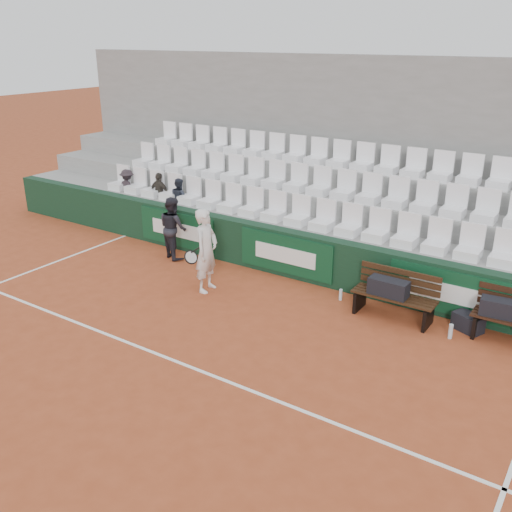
# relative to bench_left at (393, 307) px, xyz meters

# --- Properties ---
(ground) EXTENTS (80.00, 80.00, 0.00)m
(ground) POSITION_rel_bench_left_xyz_m (-2.38, -3.32, -0.23)
(ground) COLOR #9F4424
(ground) RESTS_ON ground
(court_baseline) EXTENTS (18.00, 0.06, 0.01)m
(court_baseline) POSITION_rel_bench_left_xyz_m (-2.38, -3.32, -0.22)
(court_baseline) COLOR white
(court_baseline) RESTS_ON ground
(back_barrier) EXTENTS (18.00, 0.34, 1.00)m
(back_barrier) POSITION_rel_bench_left_xyz_m (-2.31, 0.67, 0.28)
(back_barrier) COLOR #10321E
(back_barrier) RESTS_ON ground
(grandstand_tier_front) EXTENTS (18.00, 0.95, 1.00)m
(grandstand_tier_front) POSITION_rel_bench_left_xyz_m (-2.38, 1.30, 0.28)
(grandstand_tier_front) COLOR gray
(grandstand_tier_front) RESTS_ON ground
(grandstand_tier_mid) EXTENTS (18.00, 0.95, 1.45)m
(grandstand_tier_mid) POSITION_rel_bench_left_xyz_m (-2.38, 2.25, 0.50)
(grandstand_tier_mid) COLOR gray
(grandstand_tier_mid) RESTS_ON ground
(grandstand_tier_back) EXTENTS (18.00, 0.95, 1.90)m
(grandstand_tier_back) POSITION_rel_bench_left_xyz_m (-2.38, 3.20, 0.72)
(grandstand_tier_back) COLOR gray
(grandstand_tier_back) RESTS_ON ground
(grandstand_rear_wall) EXTENTS (18.00, 0.30, 4.40)m
(grandstand_rear_wall) POSITION_rel_bench_left_xyz_m (-2.38, 3.83, 1.98)
(grandstand_rear_wall) COLOR gray
(grandstand_rear_wall) RESTS_ON ground
(seat_row_front) EXTENTS (11.90, 0.44, 0.63)m
(seat_row_front) POSITION_rel_bench_left_xyz_m (-2.38, 1.13, 1.09)
(seat_row_front) COLOR white
(seat_row_front) RESTS_ON grandstand_tier_front
(seat_row_mid) EXTENTS (11.90, 0.44, 0.63)m
(seat_row_mid) POSITION_rel_bench_left_xyz_m (-2.38, 2.08, 1.54)
(seat_row_mid) COLOR white
(seat_row_mid) RESTS_ON grandstand_tier_mid
(seat_row_back) EXTENTS (11.90, 0.44, 0.63)m
(seat_row_back) POSITION_rel_bench_left_xyz_m (-2.38, 3.03, 1.99)
(seat_row_back) COLOR white
(seat_row_back) RESTS_ON grandstand_tier_back
(bench_left) EXTENTS (1.50, 0.56, 0.45)m
(bench_left) POSITION_rel_bench_left_xyz_m (0.00, 0.00, 0.00)
(bench_left) COLOR #331D0F
(bench_left) RESTS_ON ground
(sports_bag_left) EXTENTS (0.71, 0.32, 0.30)m
(sports_bag_left) POSITION_rel_bench_left_xyz_m (-0.10, -0.04, 0.38)
(sports_bag_left) COLOR black
(sports_bag_left) RESTS_ON bench_left
(sports_bag_right) EXTENTS (0.65, 0.35, 0.29)m
(sports_bag_right) POSITION_rel_bench_left_xyz_m (1.74, 0.21, 0.37)
(sports_bag_right) COLOR black
(sports_bag_right) RESTS_ON bench_right
(sports_bag_ground) EXTENTS (0.58, 0.48, 0.30)m
(sports_bag_ground) POSITION_rel_bench_left_xyz_m (1.27, 0.28, -0.07)
(sports_bag_ground) COLOR black
(sports_bag_ground) RESTS_ON ground
(water_bottle_near) EXTENTS (0.06, 0.06, 0.23)m
(water_bottle_near) POSITION_rel_bench_left_xyz_m (-1.11, 0.16, -0.11)
(water_bottle_near) COLOR silver
(water_bottle_near) RESTS_ON ground
(water_bottle_far) EXTENTS (0.07, 0.07, 0.26)m
(water_bottle_far) POSITION_rel_bench_left_xyz_m (1.10, -0.17, -0.09)
(water_bottle_far) COLOR #ACBBC3
(water_bottle_far) RESTS_ON ground
(tennis_player) EXTENTS (0.74, 0.67, 1.70)m
(tennis_player) POSITION_rel_bench_left_xyz_m (-3.57, -0.90, 0.62)
(tennis_player) COLOR silver
(tennis_player) RESTS_ON ground
(ball_kid) EXTENTS (0.85, 0.77, 1.43)m
(ball_kid) POSITION_rel_bench_left_xyz_m (-5.33, 0.11, 0.49)
(ball_kid) COLOR black
(ball_kid) RESTS_ON ground
(spectator_a) EXTENTS (0.66, 0.39, 1.01)m
(spectator_a) POSITION_rel_bench_left_xyz_m (-7.82, 1.18, 1.28)
(spectator_a) COLOR black
(spectator_a) RESTS_ON grandstand_tier_front
(spectator_b) EXTENTS (0.63, 0.28, 1.06)m
(spectator_b) POSITION_rel_bench_left_xyz_m (-6.69, 1.18, 1.31)
(spectator_b) COLOR #302C27
(spectator_b) RESTS_ON grandstand_tier_front
(spectator_c) EXTENTS (0.59, 0.52, 1.01)m
(spectator_c) POSITION_rel_bench_left_xyz_m (-6.04, 1.18, 1.28)
(spectator_c) COLOR #1F242F
(spectator_c) RESTS_ON grandstand_tier_front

